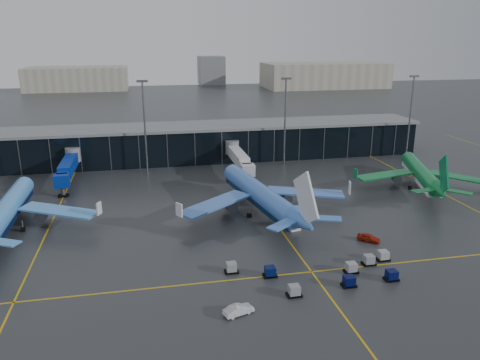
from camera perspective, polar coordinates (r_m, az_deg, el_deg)
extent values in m
plane|color=#282B2D|center=(88.51, -0.81, -7.26)|extent=(600.00, 600.00, 0.00)
cube|color=black|center=(145.48, -5.47, 4.47)|extent=(140.00, 16.00, 10.00)
cube|color=slate|center=(144.43, -5.53, 6.53)|extent=(142.00, 17.00, 0.80)
cylinder|color=#595B60|center=(137.79, -19.69, 2.92)|extent=(4.00, 4.00, 4.00)
cube|color=navy|center=(125.04, -20.43, 1.10)|extent=(3.00, 24.00, 3.00)
cylinder|color=#595B60|center=(118.79, -20.77, -1.31)|extent=(1.00, 1.00, 2.60)
cylinder|color=#595B60|center=(138.66, -0.96, 4.01)|extent=(4.00, 4.00, 4.00)
cube|color=silver|center=(126.00, 0.19, 2.31)|extent=(3.00, 24.00, 3.00)
cylinder|color=#595B60|center=(119.80, 0.93, -0.02)|extent=(1.00, 1.00, 2.60)
cylinder|color=#595B60|center=(131.43, -11.51, 6.20)|extent=(0.50, 0.50, 25.00)
cube|color=#595B60|center=(129.73, -11.85, 11.71)|extent=(3.00, 0.40, 0.60)
cylinder|color=#595B60|center=(137.43, 5.50, 6.92)|extent=(0.50, 0.50, 25.00)
cube|color=#595B60|center=(135.80, 5.66, 12.21)|extent=(3.00, 0.40, 0.60)
cylinder|color=#595B60|center=(153.95, 20.00, 7.07)|extent=(0.50, 0.50, 25.00)
cube|color=#595B60|center=(152.50, 20.49, 11.76)|extent=(3.00, 0.40, 0.60)
cube|color=#B2AD99|center=(366.21, 10.22, 12.46)|extent=(90.00, 42.00, 18.00)
cube|color=#B2AD99|center=(363.14, -19.18, 11.61)|extent=(70.00, 38.00, 16.00)
cube|color=#B2AD99|center=(384.07, -3.53, 13.19)|extent=(20.00, 20.00, 22.00)
cube|color=gold|center=(107.54, -21.65, -4.02)|extent=(0.30, 120.00, 0.02)
cube|color=gold|center=(108.65, 2.37, -2.56)|extent=(0.30, 120.00, 0.02)
cube|color=gold|center=(126.87, 22.50, -0.99)|extent=(0.30, 120.00, 0.02)
cube|color=gold|center=(78.00, 8.71, -11.00)|extent=(220.00, 0.30, 0.02)
cube|color=black|center=(78.95, 13.37, -10.79)|extent=(2.20, 1.50, 0.36)
cube|color=gray|center=(78.60, 13.41, -10.29)|extent=(1.60, 1.50, 1.50)
cube|color=black|center=(78.31, 17.95, -11.43)|extent=(2.20, 1.50, 0.36)
cube|color=#040B3A|center=(77.96, 18.00, -10.93)|extent=(1.60, 1.50, 1.50)
cube|color=black|center=(82.14, 15.40, -9.80)|extent=(2.20, 1.50, 0.36)
cube|color=gray|center=(81.80, 15.44, -9.32)|extent=(1.60, 1.50, 1.50)
cube|color=black|center=(84.33, 17.01, -9.22)|extent=(2.20, 1.50, 0.36)
cube|color=#92939A|center=(84.01, 17.06, -8.74)|extent=(1.60, 1.50, 1.50)
cube|color=black|center=(75.83, 3.68, -11.55)|extent=(2.20, 1.50, 0.36)
cube|color=#05113F|center=(75.46, 3.69, -11.03)|extent=(1.60, 1.50, 1.50)
cube|color=black|center=(71.07, 6.60, -13.74)|extent=(2.20, 1.50, 0.36)
cube|color=gray|center=(70.68, 6.63, -13.20)|extent=(1.60, 1.50, 1.50)
cube|color=black|center=(76.89, -1.05, -11.08)|extent=(2.20, 1.50, 0.36)
cube|color=gray|center=(76.53, -1.06, -10.57)|extent=(1.60, 1.50, 1.50)
cube|color=black|center=(74.89, 13.12, -12.39)|extent=(2.20, 1.50, 0.36)
cube|color=#040938|center=(74.52, 13.16, -11.87)|extent=(1.60, 1.50, 1.50)
cube|color=white|center=(93.73, 6.35, -5.67)|extent=(2.90, 3.63, 0.80)
cube|color=white|center=(93.02, 6.39, -4.59)|extent=(2.23, 3.13, 2.29)
imported|color=#A31F0C|center=(90.74, 15.40, -6.79)|extent=(4.21, 4.08, 1.42)
imported|color=silver|center=(66.32, -0.17, -15.53)|extent=(4.58, 2.80, 1.43)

